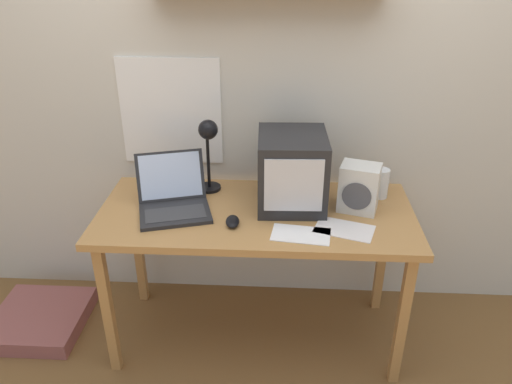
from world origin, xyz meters
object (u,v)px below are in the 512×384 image
at_px(corner_desk, 256,225).
at_px(computer_mouse, 233,221).
at_px(laptop, 173,197).
at_px(loose_paper_near_laptop, 301,234).
at_px(desk_lamp, 208,143).
at_px(space_heater, 359,188).
at_px(juice_glass, 381,185).
at_px(loose_paper_near_monitor, 344,229).
at_px(floor_cushion, 39,320).
at_px(crt_monitor, 292,170).

distance_m(corner_desk, computer_mouse, 0.18).
bearing_deg(laptop, loose_paper_near_laptop, -35.19).
distance_m(desk_lamp, loose_paper_near_laptop, 0.64).
relative_size(corner_desk, laptop, 3.66).
height_order(corner_desk, space_heater, space_heater).
relative_size(laptop, juice_glass, 2.75).
distance_m(corner_desk, loose_paper_near_laptop, 0.29).
height_order(computer_mouse, loose_paper_near_monitor, computer_mouse).
xyz_separation_m(desk_lamp, space_heater, (0.71, -0.13, -0.15)).
bearing_deg(corner_desk, floor_cushion, -179.81).
relative_size(corner_desk, space_heater, 6.52).
xyz_separation_m(juice_glass, loose_paper_near_laptop, (-0.40, -0.38, -0.06)).
distance_m(crt_monitor, juice_glass, 0.46).
relative_size(corner_desk, floor_cushion, 3.08).
xyz_separation_m(desk_lamp, loose_paper_near_laptop, (0.44, -0.37, -0.26)).
xyz_separation_m(crt_monitor, desk_lamp, (-0.40, 0.08, 0.09)).
bearing_deg(space_heater, laptop, -161.38).
relative_size(laptop, computer_mouse, 3.68).
xyz_separation_m(laptop, computer_mouse, (0.29, -0.14, -0.04)).
bearing_deg(desk_lamp, crt_monitor, -27.03).
height_order(corner_desk, loose_paper_near_laptop, loose_paper_near_laptop).
distance_m(laptop, floor_cushion, 1.11).
height_order(crt_monitor, laptop, crt_monitor).
distance_m(laptop, desk_lamp, 0.31).
height_order(laptop, loose_paper_near_monitor, laptop).
height_order(laptop, desk_lamp, desk_lamp).
bearing_deg(floor_cushion, space_heater, 1.59).
distance_m(crt_monitor, floor_cushion, 1.61).
height_order(desk_lamp, space_heater, desk_lamp).
bearing_deg(loose_paper_near_laptop, desk_lamp, 139.82).
xyz_separation_m(juice_glass, space_heater, (-0.13, -0.14, 0.05)).
bearing_deg(computer_mouse, laptop, 154.92).
xyz_separation_m(laptop, space_heater, (0.86, 0.03, 0.05)).
height_order(juice_glass, space_heater, space_heater).
height_order(crt_monitor, space_heater, crt_monitor).
height_order(crt_monitor, loose_paper_near_monitor, crt_monitor).
height_order(corner_desk, laptop, laptop).
xyz_separation_m(laptop, loose_paper_near_laptop, (0.59, -0.21, -0.06)).
distance_m(space_heater, loose_paper_near_monitor, 0.23).
bearing_deg(loose_paper_near_monitor, juice_glass, 57.55).
relative_size(crt_monitor, space_heater, 1.64).
bearing_deg(loose_paper_near_laptop, laptop, 160.89).
bearing_deg(space_heater, corner_desk, -158.57).
bearing_deg(desk_lamp, loose_paper_near_monitor, -41.85).
bearing_deg(loose_paper_near_laptop, loose_paper_near_monitor, 15.77).
bearing_deg(loose_paper_near_monitor, crt_monitor, 134.81).
xyz_separation_m(loose_paper_near_monitor, floor_cushion, (-1.57, 0.14, -0.72)).
distance_m(corner_desk, space_heater, 0.51).
relative_size(loose_paper_near_laptop, floor_cushion, 0.56).
height_order(juice_glass, loose_paper_near_monitor, juice_glass).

